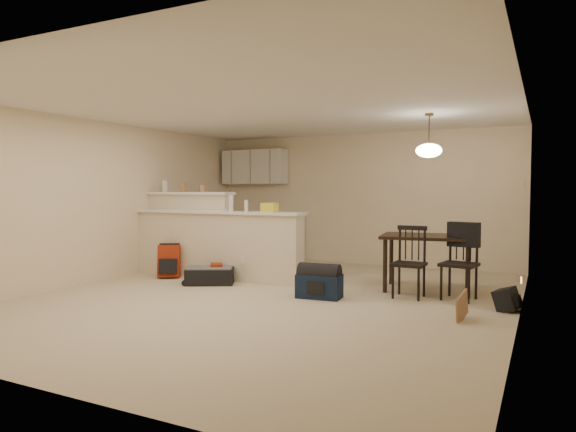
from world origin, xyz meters
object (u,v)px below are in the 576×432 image
Objects in this scene: suitcase at (210,276)px; red_backpack at (169,262)px; dining_table at (427,242)px; dining_chair_near at (409,262)px; black_daypack at (507,300)px; navy_duffel at (319,286)px; dining_chair_far at (459,262)px; pendant_lamp at (429,150)px.

red_backpack reaches higher than suitcase.
dining_chair_near is (-0.12, -0.60, -0.22)m from dining_table.
red_backpack is at bearing -176.68° from dining_table.
suitcase is at bearing 106.05° from black_daypack.
red_backpack is (-3.86, -0.20, -0.21)m from dining_chair_near.
red_backpack is at bearing 141.83° from suitcase.
dining_table reaches higher than navy_duffel.
navy_duffel is at bearing -34.00° from suitcase.
dining_chair_far is at bearing -26.74° from red_backpack.
navy_duffel is (-1.17, -1.15, -1.83)m from pendant_lamp.
red_backpack is (-3.97, -0.81, -0.43)m from dining_table.
pendant_lamp reaches higher than suitcase.
dining_table is 0.70m from dining_chair_far.
dining_chair_far reaches higher than black_daypack.
dining_chair_far is at bearing -50.07° from dining_table.
dining_chair_far is (0.50, -0.45, -1.50)m from pendant_lamp.
navy_duffel is at bearing -143.64° from dining_table.
navy_duffel is at bearing -147.94° from dining_chair_far.
dining_table is 1.73m from navy_duffel.
suitcase is (-3.55, -0.52, -0.37)m from dining_chair_far.
dining_chair_far is 0.79m from black_daypack.
pendant_lamp is at bearing -10.88° from suitcase.
suitcase is (-2.94, -0.36, -0.35)m from dining_chair_near.
navy_duffel is at bearing 112.50° from black_daypack.
suitcase is at bearing 169.33° from navy_duffel.
pendant_lamp reaches higher than dining_chair_near.
dining_chair_far reaches higher than red_backpack.
navy_duffel is at bearing -152.04° from dining_chair_near.
dining_chair_far reaches higher than suitcase.
black_daypack is (0.60, -0.36, -0.36)m from dining_chair_far.
dining_table is at bearing -10.88° from suitcase.
pendant_lamp is 0.63× the size of dining_chair_far.
suitcase is 1.23× the size of navy_duffel.
dining_table is 1.44× the size of dining_chair_near.
dining_chair_near is (-0.12, -0.60, -1.52)m from pendant_lamp.
red_backpack is 2.83m from navy_duffel.
pendant_lamp is 1.64m from dining_chair_far.
dining_table is 1.39× the size of dining_chair_far.
black_daypack is (1.10, -0.81, -1.86)m from pendant_lamp.
dining_table is at bearing -19.86° from red_backpack.
dining_chair_near reaches higher than suitcase.
red_backpack is at bearing 103.87° from black_daypack.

